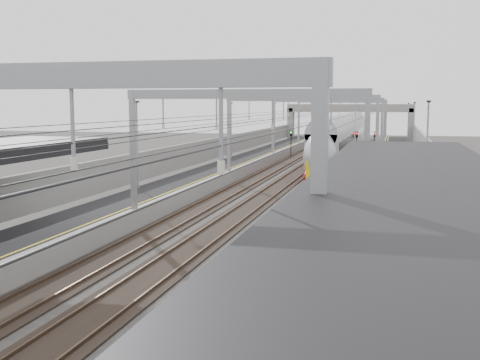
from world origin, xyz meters
The scene contains 12 objects.
platform_left centered at (-8.00, 45.00, 0.50)m, with size 4.00×120.00×1.00m, color black.
platform_right centered at (8.00, 45.00, 0.50)m, with size 4.00×120.00×1.00m, color black.
tracks centered at (0.00, 45.00, 0.05)m, with size 11.40×140.00×0.20m.
overhead_line centered at (0.00, 51.62, 6.14)m, with size 13.00×140.00×6.60m.
canopy_right centered at (8.03, 2.99, 5.09)m, with size 4.40×30.00×4.24m.
overbridge centered at (0.00, 100.00, 5.31)m, with size 22.00×2.20×6.90m.
wall_left centered at (-11.20, 45.00, 1.60)m, with size 0.30×120.00×3.20m, color gray.
wall_right centered at (11.20, 45.00, 1.60)m, with size 0.30×120.00×3.20m, color gray.
train centered at (1.50, 65.46, 2.21)m, with size 2.87×52.26×4.53m.
signal_green centered at (-5.20, 68.43, 2.42)m, with size 0.32×0.32×3.48m.
signal_red_near centered at (3.20, 67.72, 2.42)m, with size 0.32×0.32×3.48m.
signal_red_far centered at (5.40, 68.22, 2.42)m, with size 0.32×0.32×3.48m.
Camera 1 is at (7.53, -8.54, 6.79)m, focal length 45.00 mm.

